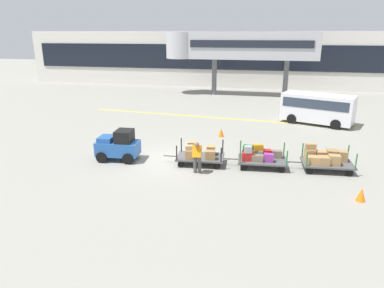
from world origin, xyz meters
The scene contains 12 objects.
ground_plane centered at (0.00, 0.00, 0.00)m, with size 120.00×120.00×0.00m, color gray.
apron_lead_line centered at (1.00, 9.60, 0.00)m, with size 20.30×0.20×0.01m, color yellow.
terminal_building centered at (0.00, 25.97, 3.18)m, with size 49.73×2.51×6.35m.
jet_bridge centered at (1.16, 19.99, 4.89)m, with size 15.11×3.00×6.24m.
baggage_tug centered at (-2.40, -0.61, 0.75)m, with size 2.17×1.36×1.58m.
baggage_cart_lead centered at (1.73, -0.32, 0.51)m, with size 3.04×1.56×1.10m.
baggage_cart_middle centered at (4.64, -0.06, 0.52)m, with size 3.04×1.56×1.12m.
baggage_cart_tail centered at (7.65, 0.17, 0.56)m, with size 3.04×1.56×1.18m.
baggage_handler centered at (1.84, -1.53, 0.87)m, with size 0.42×0.45×1.56m.
shuttle_van centered at (8.27, 9.36, 1.23)m, with size 5.16×3.46×2.10m.
safety_cone_near centered at (2.10, 4.66, 0.28)m, with size 0.36×0.36×0.55m, color orange.
safety_cone_far centered at (8.57, -2.92, 0.28)m, with size 0.36×0.36×0.55m, color orange.
Camera 1 is at (4.83, -16.30, 6.23)m, focal length 32.90 mm.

